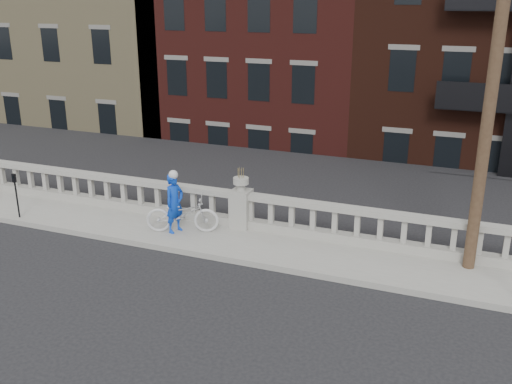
# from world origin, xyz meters

# --- Properties ---
(ground) EXTENTS (120.00, 120.00, 0.00)m
(ground) POSITION_xyz_m (0.00, 0.00, 0.00)
(ground) COLOR black
(ground) RESTS_ON ground
(sidewalk) EXTENTS (32.00, 2.20, 0.15)m
(sidewalk) POSITION_xyz_m (0.00, 3.00, 0.07)
(sidewalk) COLOR gray
(sidewalk) RESTS_ON ground
(balustrade) EXTENTS (28.00, 0.34, 1.03)m
(balustrade) POSITION_xyz_m (0.00, 3.95, 0.64)
(balustrade) COLOR gray
(balustrade) RESTS_ON sidewalk
(planter_pedestal) EXTENTS (0.55, 0.55, 1.76)m
(planter_pedestal) POSITION_xyz_m (0.00, 3.95, 0.83)
(planter_pedestal) COLOR gray
(planter_pedestal) RESTS_ON sidewalk
(lower_level) EXTENTS (80.00, 44.00, 20.80)m
(lower_level) POSITION_xyz_m (0.56, 23.04, 2.63)
(lower_level) COLOR #605E59
(lower_level) RESTS_ON ground
(utility_pole) EXTENTS (1.60, 0.28, 10.00)m
(utility_pole) POSITION_xyz_m (6.20, 3.60, 5.24)
(utility_pole) COLOR #422D1E
(utility_pole) RESTS_ON sidewalk
(parking_meter_c) EXTENTS (0.10, 0.09, 1.36)m
(parking_meter_c) POSITION_xyz_m (-6.49, 2.15, 1.00)
(parking_meter_c) COLOR black
(parking_meter_c) RESTS_ON sidewalk
(bicycle) EXTENTS (2.15, 1.38, 1.07)m
(bicycle) POSITION_xyz_m (-1.38, 2.99, 0.68)
(bicycle) COLOR silver
(bicycle) RESTS_ON sidewalk
(cyclist) EXTENTS (0.57, 0.71, 1.69)m
(cyclist) POSITION_xyz_m (-1.57, 2.93, 0.99)
(cyclist) COLOR blue
(cyclist) RESTS_ON sidewalk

